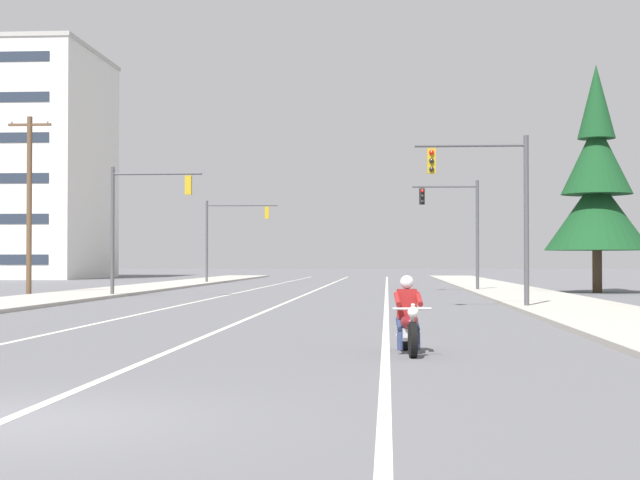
# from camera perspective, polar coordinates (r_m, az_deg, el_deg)

# --- Properties ---
(ground_plane) EXTENTS (400.00, 400.00, 0.00)m
(ground_plane) POSITION_cam_1_polar(r_m,az_deg,el_deg) (11.43, -17.41, -9.89)
(ground_plane) COLOR #5B5B60
(lane_stripe_center) EXTENTS (0.16, 100.00, 0.01)m
(lane_stripe_center) POSITION_cam_1_polar(r_m,az_deg,el_deg) (55.71, -0.42, -2.96)
(lane_stripe_center) COLOR beige
(lane_stripe_center) RESTS_ON ground
(lane_stripe_left) EXTENTS (0.16, 100.00, 0.01)m
(lane_stripe_left) POSITION_cam_1_polar(r_m,az_deg,el_deg) (56.13, -4.33, -2.94)
(lane_stripe_left) COLOR beige
(lane_stripe_left) RESTS_ON ground
(lane_stripe_right) EXTENTS (0.16, 100.00, 0.01)m
(lane_stripe_right) POSITION_cam_1_polar(r_m,az_deg,el_deg) (55.56, 3.83, -2.96)
(lane_stripe_right) COLOR beige
(lane_stripe_right) RESTS_ON ground
(sidewalk_kerb_right) EXTENTS (4.40, 110.00, 0.14)m
(sidewalk_kerb_right) POSITION_cam_1_polar(r_m,az_deg,el_deg) (50.98, 11.32, -3.02)
(sidewalk_kerb_right) COLOR #ADA89E
(sidewalk_kerb_right) RESTS_ON ground
(sidewalk_kerb_left) EXTENTS (4.40, 110.00, 0.14)m
(sidewalk_kerb_left) POSITION_cam_1_polar(r_m,az_deg,el_deg) (52.67, -12.45, -2.96)
(sidewalk_kerb_left) COLOR #ADA89E
(sidewalk_kerb_left) RESTS_ON ground
(motorcycle_with_rider) EXTENTS (0.70, 2.19, 1.46)m
(motorcycle_with_rider) POSITION_cam_1_polar(r_m,az_deg,el_deg) (18.76, 5.05, -4.70)
(motorcycle_with_rider) COLOR black
(motorcycle_with_rider) RESTS_ON ground
(traffic_signal_near_right) EXTENTS (4.04, 0.37, 6.20)m
(traffic_signal_near_right) POSITION_cam_1_polar(r_m,az_deg,el_deg) (36.13, 9.94, 2.50)
(traffic_signal_near_right) COLOR #47474C
(traffic_signal_near_right) RESTS_ON ground
(traffic_signal_near_left) EXTENTS (4.39, 0.37, 6.20)m
(traffic_signal_near_left) POSITION_cam_1_polar(r_m,az_deg,el_deg) (48.17, -10.35, 1.62)
(traffic_signal_near_left) COLOR #47474C
(traffic_signal_near_left) RESTS_ON ground
(traffic_signal_mid_right) EXTENTS (3.70, 0.47, 6.20)m
(traffic_signal_mid_right) POSITION_cam_1_polar(r_m,az_deg,el_deg) (56.01, 7.95, 1.18)
(traffic_signal_mid_right) COLOR #47474C
(traffic_signal_mid_right) RESTS_ON ground
(traffic_signal_mid_left) EXTENTS (5.39, 0.57, 6.20)m
(traffic_signal_mid_left) POSITION_cam_1_polar(r_m,az_deg,el_deg) (74.86, -5.30, 0.66)
(traffic_signal_mid_left) COLOR #47474C
(traffic_signal_mid_left) RESTS_ON ground
(utility_pole_left_near) EXTENTS (2.16, 0.26, 8.85)m
(utility_pole_left_near) POSITION_cam_1_polar(r_m,az_deg,el_deg) (51.34, -16.27, 2.11)
(utility_pole_left_near) COLOR brown
(utility_pole_left_near) RESTS_ON ground
(conifer_tree_right_verge_far) EXTENTS (5.58, 5.58, 12.28)m
(conifer_tree_right_verge_far) POSITION_cam_1_polar(r_m,az_deg,el_deg) (55.58, 15.53, 2.88)
(conifer_tree_right_verge_far) COLOR #423023
(conifer_tree_right_verge_far) RESTS_ON ground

